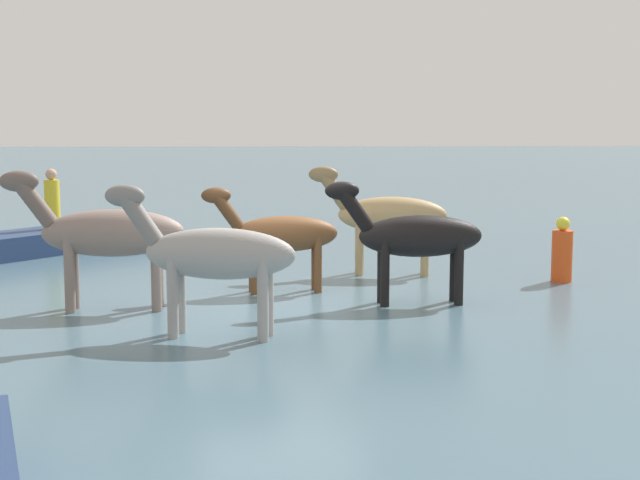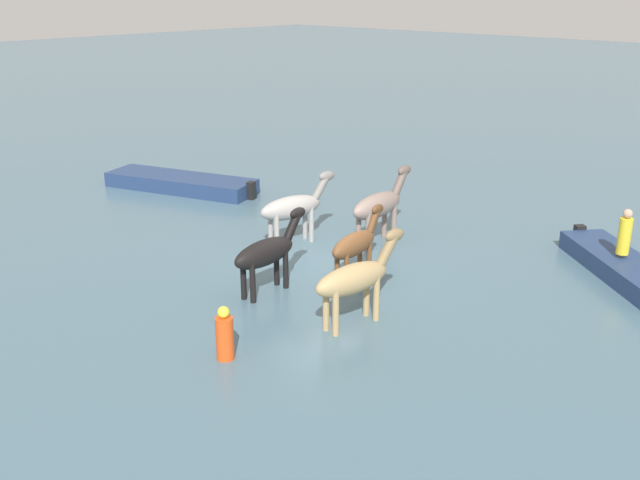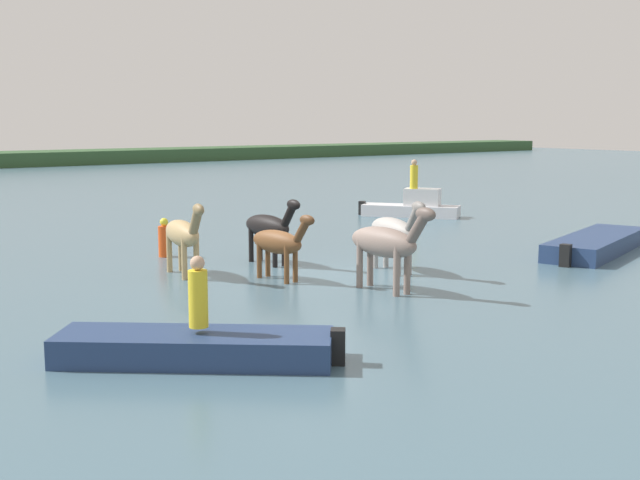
# 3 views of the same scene
# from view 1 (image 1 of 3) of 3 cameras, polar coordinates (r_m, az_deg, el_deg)

# --- Properties ---
(ground_plane) EXTENTS (163.49, 163.49, 0.00)m
(ground_plane) POSITION_cam_1_polar(r_m,az_deg,el_deg) (13.93, -2.45, -4.04)
(ground_plane) COLOR #476675
(horse_dark_mare) EXTENTS (0.96, 2.55, 1.97)m
(horse_dark_mare) POSITION_cam_1_polar(r_m,az_deg,el_deg) (11.73, -6.75, -0.90)
(horse_dark_mare) COLOR #9E9993
(horse_dark_mare) RESTS_ON ground_plane
(horse_dun_straggler) EXTENTS (0.73, 2.24, 1.73)m
(horse_dun_straggler) POSITION_cam_1_polar(r_m,az_deg,el_deg) (14.72, -2.53, 0.36)
(horse_dun_straggler) COLOR brown
(horse_dun_straggler) RESTS_ON ground_plane
(horse_pinto_flank) EXTENTS (0.70, 2.67, 2.08)m
(horse_pinto_flank) POSITION_cam_1_polar(r_m,az_deg,el_deg) (13.67, -13.29, 0.40)
(horse_pinto_flank) COLOR gray
(horse_pinto_flank) RESTS_ON ground_plane
(horse_gray_outer) EXTENTS (0.65, 2.43, 1.89)m
(horse_gray_outer) POSITION_cam_1_polar(r_m,az_deg,el_deg) (13.83, 6.00, 0.21)
(horse_gray_outer) COLOR black
(horse_gray_outer) RESTS_ON ground_plane
(horse_chestnut_trailing) EXTENTS (0.85, 2.55, 1.97)m
(horse_chestnut_trailing) POSITION_cam_1_polar(r_m,az_deg,el_deg) (16.43, 4.27, 1.55)
(horse_chestnut_trailing) COLOR tan
(horse_chestnut_trailing) RESTS_ON ground_plane
(boat_launch_far) EXTENTS (4.31, 3.86, 0.74)m
(boat_launch_far) POSITION_cam_1_polar(r_m,az_deg,el_deg) (20.23, -16.34, -0.20)
(boat_launch_far) COLOR navy
(boat_launch_far) RESTS_ON ground_plane
(person_boatman_standing) EXTENTS (0.32, 0.32, 1.19)m
(person_boatman_standing) POSITION_cam_1_polar(r_m,az_deg,el_deg) (20.08, -16.53, 2.51)
(person_boatman_standing) COLOR yellow
(person_boatman_standing) RESTS_ON boat_launch_far
(buoy_channel_marker) EXTENTS (0.36, 0.36, 1.14)m
(buoy_channel_marker) POSITION_cam_1_polar(r_m,az_deg,el_deg) (16.27, 15.01, -0.78)
(buoy_channel_marker) COLOR #E54C19
(buoy_channel_marker) RESTS_ON ground_plane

